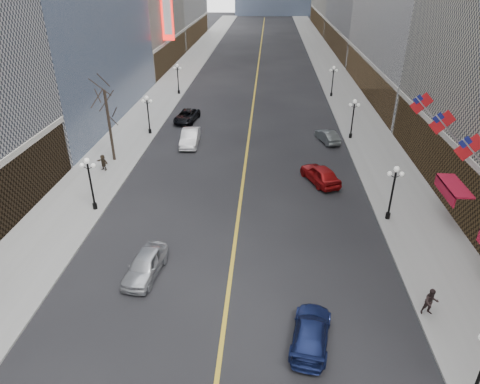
# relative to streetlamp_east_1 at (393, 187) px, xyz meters

# --- Properties ---
(sidewalk_east) EXTENTS (6.00, 230.00, 0.15)m
(sidewalk_east) POSITION_rel_streetlamp_east_1_xyz_m (2.20, 40.00, -2.83)
(sidewalk_east) COLOR gray
(sidewalk_east) RESTS_ON ground
(sidewalk_west) EXTENTS (6.00, 230.00, 0.15)m
(sidewalk_west) POSITION_rel_streetlamp_east_1_xyz_m (-25.80, 40.00, -2.83)
(sidewalk_west) COLOR gray
(sidewalk_west) RESTS_ON ground
(lane_line) EXTENTS (0.25, 200.00, 0.02)m
(lane_line) POSITION_rel_streetlamp_east_1_xyz_m (-11.80, 50.00, -2.89)
(lane_line) COLOR gold
(lane_line) RESTS_ON ground
(streetlamp_east_1) EXTENTS (1.26, 0.44, 4.52)m
(streetlamp_east_1) POSITION_rel_streetlamp_east_1_xyz_m (0.00, 0.00, 0.00)
(streetlamp_east_1) COLOR black
(streetlamp_east_1) RESTS_ON sidewalk_east
(streetlamp_east_2) EXTENTS (1.26, 0.44, 4.52)m
(streetlamp_east_2) POSITION_rel_streetlamp_east_1_xyz_m (0.00, 18.00, 0.00)
(streetlamp_east_2) COLOR black
(streetlamp_east_2) RESTS_ON sidewalk_east
(streetlamp_east_3) EXTENTS (1.26, 0.44, 4.52)m
(streetlamp_east_3) POSITION_rel_streetlamp_east_1_xyz_m (0.00, 36.00, 0.00)
(streetlamp_east_3) COLOR black
(streetlamp_east_3) RESTS_ON sidewalk_east
(streetlamp_west_1) EXTENTS (1.26, 0.44, 4.52)m
(streetlamp_west_1) POSITION_rel_streetlamp_east_1_xyz_m (-23.60, 0.00, 0.00)
(streetlamp_west_1) COLOR black
(streetlamp_west_1) RESTS_ON sidewalk_west
(streetlamp_west_2) EXTENTS (1.26, 0.44, 4.52)m
(streetlamp_west_2) POSITION_rel_streetlamp_east_1_xyz_m (-23.60, 18.00, 0.00)
(streetlamp_west_2) COLOR black
(streetlamp_west_2) RESTS_ON sidewalk_west
(streetlamp_west_3) EXTENTS (1.26, 0.44, 4.52)m
(streetlamp_west_3) POSITION_rel_streetlamp_east_1_xyz_m (-23.60, 36.00, 0.00)
(streetlamp_west_3) COLOR black
(streetlamp_west_3) RESTS_ON sidewalk_west
(flag_3) EXTENTS (2.87, 0.12, 2.87)m
(flag_3) POSITION_rel_streetlamp_east_1_xyz_m (3.51, -3.00, 4.39)
(flag_3) COLOR #B2B2B7
(flag_3) RESTS_ON ground
(flag_4) EXTENTS (2.87, 0.12, 2.87)m
(flag_4) POSITION_rel_streetlamp_east_1_xyz_m (3.51, 2.00, 4.39)
(flag_4) COLOR #B2B2B7
(flag_4) RESTS_ON ground
(flag_5) EXTENTS (2.87, 0.12, 2.87)m
(flag_5) POSITION_rel_streetlamp_east_1_xyz_m (3.51, 7.00, 4.39)
(flag_5) COLOR #B2B2B7
(flag_5) RESTS_ON ground
(awning_c) EXTENTS (1.40, 4.00, 0.93)m
(awning_c) POSITION_rel_streetlamp_east_1_xyz_m (4.30, -0.00, 0.18)
(awning_c) COLOR maroon
(awning_c) RESTS_ON ground
(theatre_marquee) EXTENTS (2.00, 0.55, 12.00)m
(theatre_marquee) POSITION_rel_streetlamp_east_1_xyz_m (-27.68, 50.00, 9.10)
(theatre_marquee) COLOR red
(theatre_marquee) RESTS_ON ground
(tree_west_far) EXTENTS (3.60, 3.60, 7.92)m
(tree_west_far) POSITION_rel_streetlamp_east_1_xyz_m (-25.30, 10.00, 3.34)
(tree_west_far) COLOR #2D231C
(tree_west_far) RESTS_ON sidewalk_west
(car_nb_near) EXTENTS (2.44, 4.82, 1.57)m
(car_nb_near) POSITION_rel_streetlamp_east_1_xyz_m (-17.28, -7.91, -2.11)
(car_nb_near) COLOR #B7BABF
(car_nb_near) RESTS_ON ground
(car_nb_mid) EXTENTS (2.04, 5.26, 1.71)m
(car_nb_mid) POSITION_rel_streetlamp_east_1_xyz_m (-18.25, 14.98, -2.05)
(car_nb_mid) COLOR silver
(car_nb_mid) RESTS_ON ground
(car_nb_far) EXTENTS (3.04, 5.46, 1.44)m
(car_nb_far) POSITION_rel_streetlamp_east_1_xyz_m (-20.04, 23.04, -2.18)
(car_nb_far) COLOR black
(car_nb_far) RESTS_ON ground
(car_sb_near) EXTENTS (2.74, 5.00, 1.37)m
(car_sb_near) POSITION_rel_streetlamp_east_1_xyz_m (-7.09, -12.87, -2.22)
(car_sb_near) COLOR #151F50
(car_sb_near) RESTS_ON ground
(car_sb_mid) EXTENTS (3.83, 5.36, 1.69)m
(car_sb_mid) POSITION_rel_streetlamp_east_1_xyz_m (-4.68, 6.39, -2.05)
(car_sb_mid) COLOR maroon
(car_sb_mid) RESTS_ON ground
(car_sb_far) EXTENTS (2.62, 4.37, 1.36)m
(car_sb_far) POSITION_rel_streetlamp_east_1_xyz_m (-2.80, 16.83, -2.22)
(car_sb_far) COLOR #53595B
(car_sb_far) RESTS_ON ground
(ped_east_walk) EXTENTS (0.86, 0.49, 1.74)m
(ped_east_walk) POSITION_rel_streetlamp_east_1_xyz_m (-0.20, -10.50, -1.88)
(ped_east_walk) COLOR black
(ped_east_walk) RESTS_ON sidewalk_east
(ped_west_far) EXTENTS (1.49, 1.08, 1.59)m
(ped_west_far) POSITION_rel_streetlamp_east_1_xyz_m (-25.49, 7.48, -1.96)
(ped_west_far) COLOR black
(ped_west_far) RESTS_ON sidewalk_west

